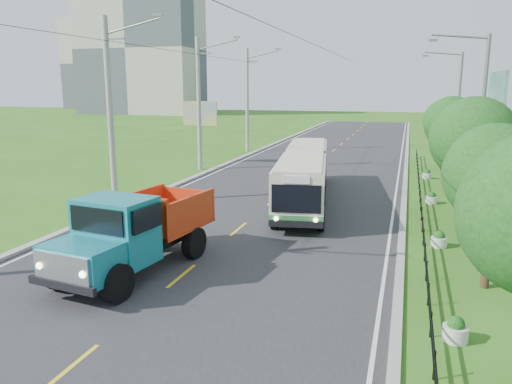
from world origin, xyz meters
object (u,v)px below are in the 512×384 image
at_px(tree_back, 446,123).
at_px(planter_mid, 431,199).
at_px(pole_near, 111,111).
at_px(planter_far, 427,175).
at_px(bus, 305,172).
at_px(planter_near, 439,240).
at_px(billboard_left, 200,117).
at_px(dump_truck, 134,227).
at_px(tree_fourth, 460,140).
at_px(streetlight_mid, 479,115).
at_px(tree_second, 496,180).
at_px(planter_front, 456,330).
at_px(pole_mid, 199,104).
at_px(streetlight_far, 456,106).
at_px(tree_fifth, 452,126).
at_px(billboard_right, 496,103).
at_px(tree_third, 475,144).
at_px(pole_far, 247,100).

xyz_separation_m(tree_back, planter_mid, (-1.26, -12.14, -3.37)).
bearing_deg(pole_near, planter_far, 37.63).
bearing_deg(bus, planter_near, -52.13).
height_order(billboard_left, dump_truck, billboard_left).
distance_m(tree_fourth, tree_back, 12.00).
height_order(planter_near, planter_mid, same).
bearing_deg(streetlight_mid, planter_near, -104.32).
bearing_deg(tree_fourth, planter_near, -98.77).
relative_size(tree_second, planter_front, 7.91).
bearing_deg(planter_front, pole_mid, 126.25).
distance_m(pole_near, streetlight_far, 26.80).
relative_size(tree_back, streetlight_mid, 0.61).
bearing_deg(tree_second, tree_fifth, 90.00).
distance_m(streetlight_far, planter_mid, 14.88).
bearing_deg(tree_back, billboard_right, -68.30).
distance_m(tree_third, dump_truck, 14.37).
bearing_deg(streetlight_far, tree_fifth, -95.71).
xyz_separation_m(planter_front, planter_near, (0.00, 8.00, 0.00)).
xyz_separation_m(pole_near, pole_far, (0.00, 24.00, 0.00)).
height_order(planter_front, planter_near, same).
xyz_separation_m(tree_back, streetlight_far, (0.79, 1.86, 1.25)).
relative_size(billboard_left, bus, 0.35).
height_order(tree_fifth, planter_mid, tree_fifth).
relative_size(tree_fifth, streetlight_far, 0.64).
bearing_deg(tree_second, streetlight_mid, 86.21).
height_order(pole_near, streetlight_mid, pole_near).
relative_size(tree_third, bus, 0.41).
bearing_deg(tree_fourth, planter_mid, -173.61).
xyz_separation_m(tree_fourth, planter_far, (-1.26, 7.86, -3.30)).
height_order(pole_mid, billboard_right, pole_mid).
bearing_deg(planter_mid, pole_mid, 157.46).
height_order(pole_far, billboard_right, pole_far).
relative_size(planter_front, billboard_right, 0.09).
bearing_deg(tree_fourth, tree_third, -90.00).
xyz_separation_m(tree_third, planter_front, (-1.26, -10.14, -3.70)).
xyz_separation_m(pole_near, planter_front, (16.86, -11.00, -4.81)).
xyz_separation_m(tree_second, planter_front, (-1.26, -4.14, -3.23)).
relative_size(tree_back, planter_front, 8.21).
xyz_separation_m(pole_far, planter_mid, (16.86, -19.00, -4.81)).
xyz_separation_m(pole_mid, planter_near, (16.86, -15.00, -4.81)).
xyz_separation_m(tree_fourth, planter_near, (-1.26, -8.14, -3.30)).
distance_m(tree_back, billboard_right, 6.82).
distance_m(tree_back, billboard_left, 19.48).
xyz_separation_m(streetlight_mid, planter_near, (-2.04, -8.00, -4.62)).
height_order(pole_far, tree_back, pole_far).
distance_m(pole_far, tree_second, 35.82).
distance_m(streetlight_mid, streetlight_far, 14.00).
distance_m(tree_back, planter_near, 20.46).
bearing_deg(pole_far, tree_third, -53.91).
relative_size(tree_third, planter_near, 8.96).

